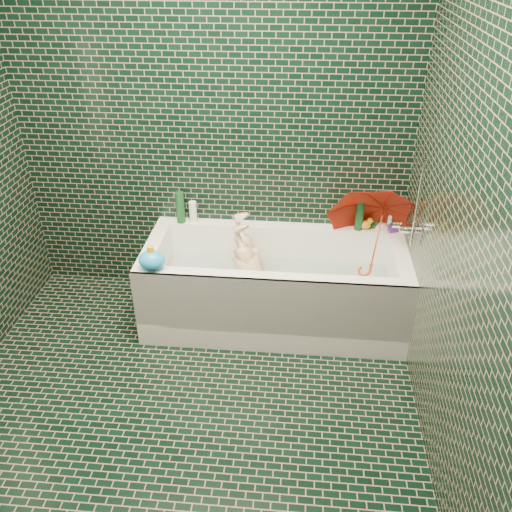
# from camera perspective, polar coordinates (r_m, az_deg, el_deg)

# --- Properties ---
(floor) EXTENTS (2.80, 2.80, 0.00)m
(floor) POSITION_cam_1_polar(r_m,az_deg,el_deg) (3.09, -8.17, -17.45)
(floor) COLOR black
(floor) RESTS_ON ground
(wall_back) EXTENTS (2.80, 0.00, 2.80)m
(wall_back) POSITION_cam_1_polar(r_m,az_deg,el_deg) (3.59, -4.75, 13.92)
(wall_back) COLOR black
(wall_back) RESTS_ON floor
(wall_right) EXTENTS (0.00, 2.80, 2.80)m
(wall_right) POSITION_cam_1_polar(r_m,az_deg,el_deg) (2.34, 21.96, 1.96)
(wall_right) COLOR black
(wall_right) RESTS_ON floor
(bathtub) EXTENTS (1.70, 0.75, 0.55)m
(bathtub) POSITION_cam_1_polar(r_m,az_deg,el_deg) (3.64, 1.94, -3.94)
(bathtub) COLOR white
(bathtub) RESTS_ON floor
(bath_mat) EXTENTS (1.35, 0.47, 0.01)m
(bath_mat) POSITION_cam_1_polar(r_m,az_deg,el_deg) (3.69, 1.95, -4.49)
(bath_mat) COLOR #48C527
(bath_mat) RESTS_ON bathtub
(water) EXTENTS (1.48, 0.53, 0.00)m
(water) POSITION_cam_1_polar(r_m,az_deg,el_deg) (3.61, 1.99, -2.63)
(water) COLOR silver
(water) RESTS_ON bathtub
(faucet) EXTENTS (0.18, 0.19, 0.55)m
(faucet) POSITION_cam_1_polar(r_m,az_deg,el_deg) (3.42, 15.88, 3.27)
(faucet) COLOR silver
(faucet) RESTS_ON wall_right
(child) EXTENTS (0.93, 0.36, 0.42)m
(child) POSITION_cam_1_polar(r_m,az_deg,el_deg) (3.60, 0.00, -2.47)
(child) COLOR #DAAF88
(child) RESTS_ON bathtub
(umbrella) EXTENTS (0.94, 1.00, 0.94)m
(umbrella) POSITION_cam_1_polar(r_m,az_deg,el_deg) (3.54, 12.63, 1.77)
(umbrella) COLOR red
(umbrella) RESTS_ON bathtub
(soap_bottle_a) EXTENTS (0.12, 0.12, 0.25)m
(soap_bottle_a) POSITION_cam_1_polar(r_m,az_deg,el_deg) (3.78, 13.31, 2.57)
(soap_bottle_a) COLOR white
(soap_bottle_a) RESTS_ON bathtub
(soap_bottle_b) EXTENTS (0.12, 0.12, 0.21)m
(soap_bottle_b) POSITION_cam_1_polar(r_m,az_deg,el_deg) (3.78, 14.55, 2.39)
(soap_bottle_b) COLOR #4E217C
(soap_bottle_b) RESTS_ON bathtub
(soap_bottle_c) EXTENTS (0.16, 0.16, 0.17)m
(soap_bottle_c) POSITION_cam_1_polar(r_m,az_deg,el_deg) (3.79, 12.42, 2.80)
(soap_bottle_c) COLOR #13421E
(soap_bottle_c) RESTS_ON bathtub
(bottle_right_tall) EXTENTS (0.07, 0.07, 0.22)m
(bottle_right_tall) POSITION_cam_1_polar(r_m,az_deg,el_deg) (3.72, 10.85, 4.26)
(bottle_right_tall) COLOR #13421E
(bottle_right_tall) RESTS_ON bathtub
(bottle_right_pump) EXTENTS (0.06, 0.06, 0.16)m
(bottle_right_pump) POSITION_cam_1_polar(r_m,az_deg,el_deg) (3.78, 13.97, 3.87)
(bottle_right_pump) COLOR silver
(bottle_right_pump) RESTS_ON bathtub
(bottle_left_tall) EXTENTS (0.06, 0.06, 0.22)m
(bottle_left_tall) POSITION_cam_1_polar(r_m,az_deg,el_deg) (3.78, -7.98, 5.08)
(bottle_left_tall) COLOR #13421E
(bottle_left_tall) RESTS_ON bathtub
(bottle_left_short) EXTENTS (0.06, 0.06, 0.15)m
(bottle_left_short) POSITION_cam_1_polar(r_m,az_deg,el_deg) (3.80, -6.65, 4.66)
(bottle_left_short) COLOR white
(bottle_left_short) RESTS_ON bathtub
(rubber_duck) EXTENTS (0.11, 0.09, 0.09)m
(rubber_duck) POSITION_cam_1_polar(r_m,az_deg,el_deg) (3.76, 11.50, 3.34)
(rubber_duck) COLOR orange
(rubber_duck) RESTS_ON bathtub
(bath_toy) EXTENTS (0.19, 0.17, 0.16)m
(bath_toy) POSITION_cam_1_polar(r_m,az_deg,el_deg) (3.28, -10.92, -0.41)
(bath_toy) COLOR #198AE3
(bath_toy) RESTS_ON bathtub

